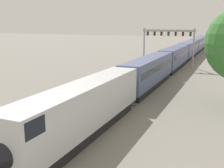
% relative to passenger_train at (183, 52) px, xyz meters
% --- Properties ---
extents(ground_plane, '(400.00, 400.00, 0.00)m').
position_rel_passenger_train_xyz_m(ground_plane, '(-2.00, -55.24, -2.61)').
color(ground_plane, gray).
extents(track_main, '(2.60, 200.00, 0.16)m').
position_rel_passenger_train_xyz_m(track_main, '(0.00, 4.76, -2.54)').
color(track_main, slate).
rests_on(track_main, ground).
extents(track_near, '(2.60, 160.00, 0.16)m').
position_rel_passenger_train_xyz_m(track_near, '(-5.50, -15.24, -2.54)').
color(track_near, slate).
rests_on(track_near, ground).
extents(passenger_train, '(3.04, 123.10, 4.80)m').
position_rel_passenger_train_xyz_m(passenger_train, '(0.00, 0.00, 0.00)').
color(passenger_train, silver).
rests_on(passenger_train, ground).
extents(signal_gantry, '(12.10, 0.49, 8.86)m').
position_rel_passenger_train_xyz_m(signal_gantry, '(-2.25, -7.88, 3.92)').
color(signal_gantry, '#999BA0').
rests_on(signal_gantry, ground).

